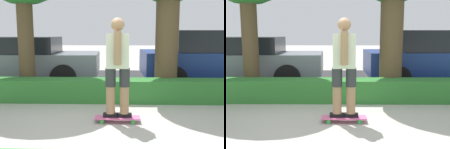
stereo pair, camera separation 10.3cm
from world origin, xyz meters
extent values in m
plane|color=#ADA89E|center=(0.00, 0.00, 0.00)|extent=(60.00, 60.00, 0.00)
cube|color=#2D2D30|center=(0.00, 4.20, 0.00)|extent=(12.84, 5.00, 0.01)
cube|color=#2D702D|center=(0.00, 1.60, 0.26)|extent=(12.84, 0.60, 0.51)
cube|color=#DB5B93|center=(0.18, 0.14, 0.08)|extent=(0.80, 0.24, 0.02)
cylinder|color=green|center=(0.46, 0.05, 0.04)|extent=(0.07, 0.04, 0.07)
cylinder|color=green|center=(0.46, 0.23, 0.04)|extent=(0.07, 0.04, 0.07)
cylinder|color=green|center=(-0.09, 0.05, 0.04)|extent=(0.07, 0.04, 0.07)
cylinder|color=green|center=(-0.09, 0.23, 0.04)|extent=(0.07, 0.04, 0.07)
cube|color=black|center=(0.06, 0.14, 0.13)|extent=(0.26, 0.09, 0.07)
cylinder|color=#A37556|center=(0.06, 0.14, 0.56)|extent=(0.16, 0.16, 0.80)
cylinder|color=#2D2D33|center=(0.06, 0.14, 0.80)|extent=(0.18, 0.18, 0.32)
cube|color=black|center=(0.31, 0.14, 0.13)|extent=(0.26, 0.09, 0.07)
cylinder|color=#A37556|center=(0.31, 0.14, 0.56)|extent=(0.16, 0.16, 0.80)
cylinder|color=#2D2D33|center=(0.31, 0.14, 0.80)|extent=(0.18, 0.18, 0.32)
cube|color=silver|center=(0.18, 0.14, 1.26)|extent=(0.38, 0.21, 0.59)
cylinder|color=#A37556|center=(0.18, -0.02, 1.32)|extent=(0.13, 0.13, 0.56)
cylinder|color=#A37556|center=(0.18, 0.30, 1.32)|extent=(0.13, 0.13, 0.56)
sphere|color=#A37556|center=(0.18, 0.14, 1.70)|extent=(0.23, 0.23, 0.23)
cylinder|color=brown|center=(-2.10, 2.12, 1.41)|extent=(0.39, 0.39, 2.82)
cylinder|color=brown|center=(1.35, 2.09, 1.41)|extent=(0.55, 0.55, 2.83)
cube|color=slate|center=(-2.76, 3.60, 0.67)|extent=(4.69, 2.07, 0.61)
cube|color=black|center=(-2.90, 3.60, 1.21)|extent=(2.46, 1.77, 0.48)
cylinder|color=black|center=(-1.33, 2.72, 0.36)|extent=(0.72, 0.23, 0.72)
cylinder|color=black|center=(-1.33, 4.48, 0.36)|extent=(0.72, 0.23, 0.72)
cube|color=navy|center=(2.92, 3.55, 0.69)|extent=(4.10, 2.04, 0.68)
cube|color=black|center=(2.80, 3.55, 1.34)|extent=(2.15, 1.76, 0.60)
cylinder|color=black|center=(1.66, 2.65, 0.35)|extent=(0.70, 0.23, 0.70)
cylinder|color=black|center=(1.66, 4.44, 0.35)|extent=(0.70, 0.23, 0.70)
camera|label=1|loc=(0.24, -4.31, 1.56)|focal=42.00mm
camera|label=2|loc=(0.13, -4.31, 1.56)|focal=42.00mm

